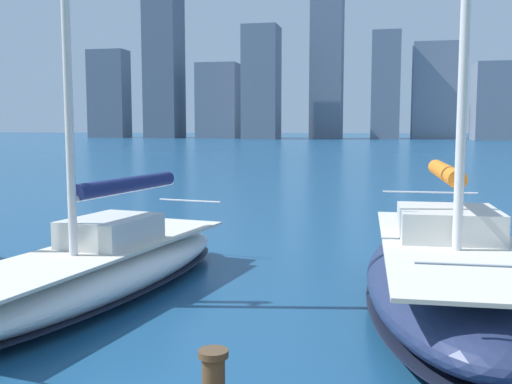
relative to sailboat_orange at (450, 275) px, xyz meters
The scene contains 3 objects.
city_skyline 155.60m from the sailboat_orange, 89.00° to the right, with size 171.16×22.54×49.89m.
sailboat_orange is the anchor object (origin of this frame).
sailboat_navy 6.78m from the sailboat_orange, ahead, with size 3.73×9.27×12.20m.
Camera 1 is at (-2.52, 3.59, 3.39)m, focal length 42.00 mm.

